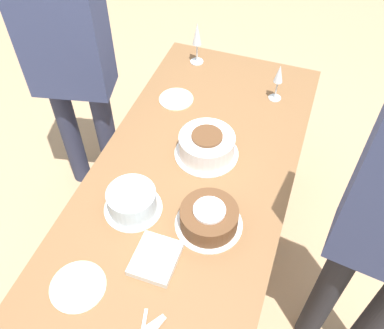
# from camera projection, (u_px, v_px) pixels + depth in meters

# --- Properties ---
(ground_plane) EXTENTS (12.00, 12.00, 0.00)m
(ground_plane) POSITION_uv_depth(u_px,v_px,m) (192.00, 259.00, 2.41)
(ground_plane) COLOR tan
(dining_table) EXTENTS (1.79, 0.84, 0.76)m
(dining_table) POSITION_uv_depth(u_px,v_px,m) (192.00, 187.00, 1.91)
(dining_table) COLOR brown
(dining_table) RESTS_ON ground_plane
(cake_center_white) EXTENTS (0.28, 0.28, 0.12)m
(cake_center_white) POSITION_uv_depth(u_px,v_px,m) (207.00, 145.00, 1.86)
(cake_center_white) COLOR white
(cake_center_white) RESTS_ON dining_table
(cake_front_chocolate) EXTENTS (0.26, 0.26, 0.10)m
(cake_front_chocolate) POSITION_uv_depth(u_px,v_px,m) (209.00, 218.00, 1.62)
(cake_front_chocolate) COLOR white
(cake_front_chocolate) RESTS_ON dining_table
(cake_back_decorated) EXTENTS (0.23, 0.23, 0.10)m
(cake_back_decorated) POSITION_uv_depth(u_px,v_px,m) (132.00, 201.00, 1.67)
(cake_back_decorated) COLOR white
(cake_back_decorated) RESTS_ON dining_table
(wine_glass_near) EXTENTS (0.06, 0.06, 0.20)m
(wine_glass_near) POSITION_uv_depth(u_px,v_px,m) (279.00, 76.00, 2.05)
(wine_glass_near) COLOR silver
(wine_glass_near) RESTS_ON dining_table
(wine_glass_far) EXTENTS (0.07, 0.07, 0.24)m
(wine_glass_far) POSITION_uv_depth(u_px,v_px,m) (197.00, 36.00, 2.23)
(wine_glass_far) COLOR silver
(wine_glass_far) RESTS_ON dining_table
(dessert_plate_left) EXTENTS (0.20, 0.20, 0.01)m
(dessert_plate_left) POSITION_uv_depth(u_px,v_px,m) (78.00, 287.00, 1.49)
(dessert_plate_left) COLOR beige
(dessert_plate_left) RESTS_ON dining_table
(dessert_plate_right) EXTENTS (0.17, 0.17, 0.01)m
(dessert_plate_right) POSITION_uv_depth(u_px,v_px,m) (176.00, 99.00, 2.14)
(dessert_plate_right) COLOR beige
(dessert_plate_right) RESTS_ON dining_table
(napkin_stack) EXTENTS (0.18, 0.16, 0.03)m
(napkin_stack) POSITION_uv_depth(u_px,v_px,m) (156.00, 258.00, 1.55)
(napkin_stack) COLOR silver
(napkin_stack) RESTS_ON dining_table
(person_watching) EXTENTS (0.30, 0.44, 1.54)m
(person_watching) POSITION_uv_depth(u_px,v_px,m) (69.00, 58.00, 2.10)
(person_watching) COLOR #2D334C
(person_watching) RESTS_ON ground_plane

